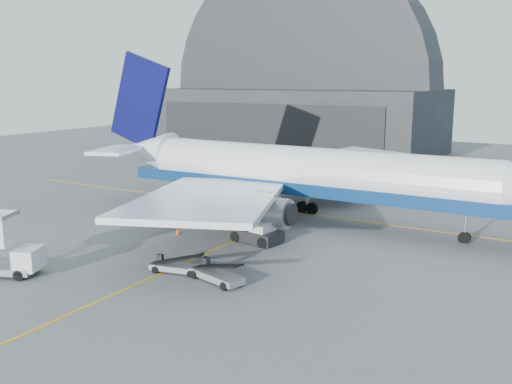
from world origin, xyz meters
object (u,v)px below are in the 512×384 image
Objects in this scene: airliner at (294,172)px; belt_loader_a at (176,266)px; pushback_tug at (258,234)px; belt_loader_b at (216,274)px.

belt_loader_a is at bearing -89.94° from airliner.
pushback_tug is (1.17, -8.95, -4.05)m from airliner.
belt_loader_b reaches higher than belt_loader_a.
airliner reaches higher than belt_loader_a.
belt_loader_b is (2.48, -9.95, -0.19)m from pushback_tug.
pushback_tug reaches higher than belt_loader_a.
belt_loader_b is (3.65, -18.90, -4.24)m from airliner.
belt_loader_a is 0.88× the size of belt_loader_b.
pushback_tug is 9.94m from belt_loader_a.
pushback_tug is 10.26m from belt_loader_b.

